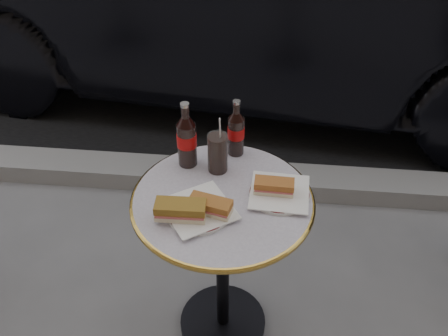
# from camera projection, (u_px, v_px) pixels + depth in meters

# --- Properties ---
(ground) EXTENTS (80.00, 80.00, 0.00)m
(ground) POSITION_uv_depth(u_px,v_px,m) (223.00, 323.00, 2.14)
(ground) COLOR slate
(ground) RESTS_ON ground
(curb) EXTENTS (40.00, 0.20, 0.12)m
(curb) POSITION_uv_depth(u_px,v_px,m) (239.00, 179.00, 2.80)
(curb) COLOR gray
(curb) RESTS_ON ground
(bistro_table) EXTENTS (0.62, 0.62, 0.73)m
(bistro_table) POSITION_uv_depth(u_px,v_px,m) (223.00, 268.00, 1.90)
(bistro_table) COLOR #BAB2C4
(bistro_table) RESTS_ON ground
(plate_left) EXTENTS (0.29, 0.29, 0.01)m
(plate_left) POSITION_uv_depth(u_px,v_px,m) (199.00, 211.00, 1.61)
(plate_left) COLOR silver
(plate_left) RESTS_ON bistro_table
(plate_right) EXTENTS (0.25, 0.25, 0.01)m
(plate_right) POSITION_uv_depth(u_px,v_px,m) (279.00, 194.00, 1.68)
(plate_right) COLOR silver
(plate_right) RESTS_ON bistro_table
(sandwich_left_a) EXTENTS (0.16, 0.08, 0.06)m
(sandwich_left_a) POSITION_uv_depth(u_px,v_px,m) (181.00, 211.00, 1.57)
(sandwich_left_a) COLOR olive
(sandwich_left_a) RESTS_ON plate_left
(sandwich_left_b) EXTENTS (0.15, 0.10, 0.05)m
(sandwich_left_b) POSITION_uv_depth(u_px,v_px,m) (210.00, 207.00, 1.59)
(sandwich_left_b) COLOR #A16028
(sandwich_left_b) RESTS_ON plate_left
(sandwich_right) EXTENTS (0.13, 0.07, 0.05)m
(sandwich_right) POSITION_uv_depth(u_px,v_px,m) (274.00, 187.00, 1.66)
(sandwich_right) COLOR #A65F2A
(sandwich_right) RESTS_ON plate_right
(cola_bottle_left) EXTENTS (0.08, 0.08, 0.25)m
(cola_bottle_left) POSITION_uv_depth(u_px,v_px,m) (186.00, 135.00, 1.73)
(cola_bottle_left) COLOR black
(cola_bottle_left) RESTS_ON bistro_table
(cola_bottle_right) EXTENTS (0.06, 0.06, 0.23)m
(cola_bottle_right) POSITION_uv_depth(u_px,v_px,m) (236.00, 128.00, 1.79)
(cola_bottle_right) COLOR black
(cola_bottle_right) RESTS_ON bistro_table
(cola_glass) EXTENTS (0.08, 0.08, 0.15)m
(cola_glass) POSITION_uv_depth(u_px,v_px,m) (218.00, 153.00, 1.74)
(cola_glass) COLOR black
(cola_glass) RESTS_ON bistro_table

